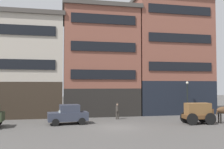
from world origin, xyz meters
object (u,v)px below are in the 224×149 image
cargo_wagon (198,112)px  fire_hydrant_curbside (211,113)px  sedan_dark (68,114)px  pedestrian_officer (117,110)px  streetlamp_curbside (187,94)px

cargo_wagon → fire_hydrant_curbside: bearing=47.1°
cargo_wagon → fire_hydrant_curbside: (4.52, 4.87, -0.72)m
sedan_dark → fire_hydrant_curbside: size_ratio=4.64×
sedan_dark → fire_hydrant_curbside: (16.65, 2.52, -0.49)m
cargo_wagon → pedestrian_officer: (-6.84, 4.63, -0.17)m
sedan_dark → pedestrian_officer: size_ratio=2.14×
fire_hydrant_curbside → streetlamp_curbside: bearing=164.9°
sedan_dark → fire_hydrant_curbside: sedan_dark is taller
sedan_dark → fire_hydrant_curbside: bearing=8.6°
cargo_wagon → fire_hydrant_curbside: cargo_wagon is taller
cargo_wagon → pedestrian_officer: bearing=145.9°
pedestrian_officer → cargo_wagon: bearing=-34.1°
streetlamp_curbside → fire_hydrant_curbside: streetlamp_curbside is taller
sedan_dark → pedestrian_officer: (5.28, 2.28, 0.07)m
sedan_dark → streetlamp_curbside: (14.06, 3.21, 1.76)m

